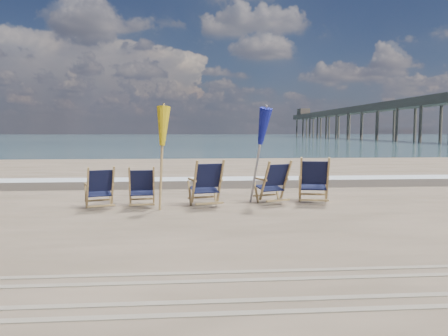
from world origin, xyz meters
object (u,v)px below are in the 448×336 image
object	(u,v)px
beach_chair_1	(154,187)
umbrella_blue	(258,129)
beach_chair_0	(113,187)
beach_chair_2	(221,183)
fishing_pier	(391,116)
beach_chair_3	(286,182)
beach_chair_4	(328,181)
umbrella_yellow	(161,131)

from	to	relation	value
beach_chair_1	umbrella_blue	bearing A→B (deg)	-175.95
beach_chair_0	umbrella_blue	distance (m)	3.56
beach_chair_2	fishing_pier	world-z (taller)	fishing_pier
beach_chair_2	beach_chair_3	bearing A→B (deg)	177.66
beach_chair_4	umbrella_yellow	distance (m)	4.00
beach_chair_4	beach_chair_2	bearing A→B (deg)	14.10
beach_chair_0	beach_chair_1	bearing A→B (deg)	163.11
umbrella_yellow	fishing_pier	size ratio (longest dim) A/B	0.02
beach_chair_1	fishing_pier	xyz separation A→B (m)	(39.56, 71.57, 4.18)
beach_chair_3	beach_chair_4	world-z (taller)	beach_chair_4
beach_chair_1	fishing_pier	world-z (taller)	fishing_pier
beach_chair_1	umbrella_yellow	size ratio (longest dim) A/B	0.42
umbrella_blue	fishing_pier	xyz separation A→B (m)	(37.16, 71.17, 2.89)
beach_chair_0	beach_chair_4	world-z (taller)	beach_chair_4
beach_chair_4	umbrella_blue	size ratio (longest dim) A/B	0.49
beach_chair_3	umbrella_blue	world-z (taller)	umbrella_blue
beach_chair_3	umbrella_yellow	size ratio (longest dim) A/B	0.46
beach_chair_4	beach_chair_1	bearing A→B (deg)	13.47
beach_chair_0	fishing_pier	xyz separation A→B (m)	(40.45, 71.61, 4.17)
umbrella_blue	fishing_pier	size ratio (longest dim) A/B	0.02
beach_chair_3	fishing_pier	distance (m)	80.12
beach_chair_1	beach_chair_3	bearing A→B (deg)	-178.91
beach_chair_1	beach_chair_4	bearing A→B (deg)	176.20
umbrella_yellow	beach_chair_3	bearing A→B (deg)	11.32
umbrella_blue	beach_chair_3	bearing A→B (deg)	-4.05
beach_chair_3	umbrella_blue	bearing A→B (deg)	-24.23
beach_chair_1	fishing_pier	size ratio (longest dim) A/B	0.01
beach_chair_4	umbrella_blue	distance (m)	2.03
beach_chair_4	beach_chair_3	bearing A→B (deg)	-2.43
beach_chair_0	beach_chair_2	world-z (taller)	beach_chair_2
umbrella_yellow	beach_chair_1	bearing A→B (deg)	131.12
beach_chair_1	umbrella_yellow	world-z (taller)	umbrella_yellow
beach_chair_4	umbrella_yellow	world-z (taller)	umbrella_yellow
beach_chair_2	beach_chair_0	bearing A→B (deg)	-13.15
beach_chair_1	umbrella_blue	xyz separation A→B (m)	(2.40, 0.40, 1.29)
beach_chair_2	umbrella_yellow	bearing A→B (deg)	-4.13
fishing_pier	beach_chair_3	bearing A→B (deg)	-117.12
beach_chair_3	umbrella_yellow	bearing A→B (deg)	-8.86
beach_chair_3	umbrella_yellow	xyz separation A→B (m)	(-2.88, -0.58, 1.19)
umbrella_yellow	umbrella_blue	xyz separation A→B (m)	(2.21, 0.63, 0.06)
beach_chair_2	beach_chair_4	size ratio (longest dim) A/B	0.98
beach_chair_1	umbrella_yellow	distance (m)	1.27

